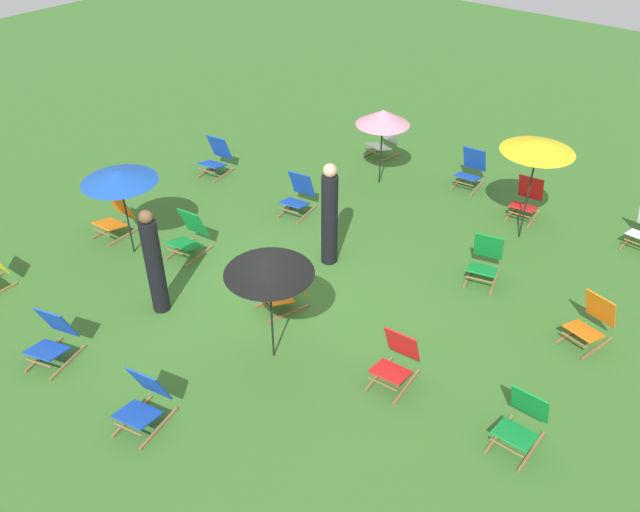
{
  "coord_description": "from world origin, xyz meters",
  "views": [
    {
      "loc": [
        5.5,
        -5.55,
        6.61
      ],
      "look_at": [
        0.0,
        1.2,
        0.5
      ],
      "focal_mm": 35.9,
      "sensor_mm": 36.0,
      "label": 1
    }
  ],
  "objects_px": {
    "deckchair_7": "(284,288)",
    "deckchair_9": "(144,401)",
    "deckchair_8": "(522,421)",
    "umbrella_3": "(119,176)",
    "deckchair_4": "(396,360)",
    "umbrella_0": "(269,266)",
    "deckchair_10": "(216,157)",
    "deckchair_12": "(384,141)",
    "person_1": "(330,216)",
    "deckchair_3": "(527,199)",
    "deckchair_13": "(471,169)",
    "deckchair_14": "(189,235)",
    "deckchair_1": "(592,322)",
    "deckchair_2": "(485,260)",
    "deckchair_0": "(53,338)",
    "umbrella_2": "(538,146)",
    "deckchair_6": "(298,195)",
    "umbrella_1": "(383,117)",
    "deckchair_5": "(115,216)",
    "person_0": "(154,264)"
  },
  "relations": [
    {
      "from": "deckchair_8",
      "to": "deckchair_14",
      "type": "bearing_deg",
      "value": 178.3
    },
    {
      "from": "deckchair_4",
      "to": "umbrella_3",
      "type": "xyz_separation_m",
      "value": [
        -5.44,
        -0.35,
        1.17
      ]
    },
    {
      "from": "deckchair_4",
      "to": "deckchair_5",
      "type": "bearing_deg",
      "value": 175.57
    },
    {
      "from": "deckchair_7",
      "to": "deckchair_9",
      "type": "bearing_deg",
      "value": -69.1
    },
    {
      "from": "deckchair_8",
      "to": "deckchair_9",
      "type": "xyz_separation_m",
      "value": [
        -3.91,
        -2.76,
        0.0
      ]
    },
    {
      "from": "deckchair_0",
      "to": "deckchair_6",
      "type": "xyz_separation_m",
      "value": [
        0.03,
        5.37,
        0.0
      ]
    },
    {
      "from": "deckchair_3",
      "to": "deckchair_8",
      "type": "distance_m",
      "value": 5.71
    },
    {
      "from": "deckchair_3",
      "to": "deckchair_13",
      "type": "height_order",
      "value": "same"
    },
    {
      "from": "deckchair_0",
      "to": "umbrella_2",
      "type": "xyz_separation_m",
      "value": [
        3.86,
        7.28,
        1.5
      ]
    },
    {
      "from": "deckchair_2",
      "to": "deckchair_10",
      "type": "bearing_deg",
      "value": 166.25
    },
    {
      "from": "deckchair_2",
      "to": "deckchair_13",
      "type": "relative_size",
      "value": 1.03
    },
    {
      "from": "umbrella_1",
      "to": "person_1",
      "type": "height_order",
      "value": "person_1"
    },
    {
      "from": "deckchair_10",
      "to": "deckchair_12",
      "type": "relative_size",
      "value": 1.0
    },
    {
      "from": "deckchair_13",
      "to": "deckchair_0",
      "type": "bearing_deg",
      "value": -110.87
    },
    {
      "from": "deckchair_7",
      "to": "umbrella_0",
      "type": "height_order",
      "value": "umbrella_0"
    },
    {
      "from": "deckchair_9",
      "to": "deckchair_12",
      "type": "distance_m",
      "value": 8.69
    },
    {
      "from": "deckchair_4",
      "to": "umbrella_0",
      "type": "bearing_deg",
      "value": -162.0
    },
    {
      "from": "deckchair_1",
      "to": "deckchair_2",
      "type": "relative_size",
      "value": 0.99
    },
    {
      "from": "deckchair_12",
      "to": "deckchair_4",
      "type": "bearing_deg",
      "value": -43.5
    },
    {
      "from": "deckchair_12",
      "to": "umbrella_0",
      "type": "bearing_deg",
      "value": -58.14
    },
    {
      "from": "deckchair_1",
      "to": "deckchair_2",
      "type": "distance_m",
      "value": 2.02
    },
    {
      "from": "deckchair_8",
      "to": "deckchair_14",
      "type": "xyz_separation_m",
      "value": [
        -6.43,
        0.22,
        0.0
      ]
    },
    {
      "from": "deckchair_1",
      "to": "umbrella_0",
      "type": "height_order",
      "value": "umbrella_0"
    },
    {
      "from": "deckchair_3",
      "to": "deckchair_6",
      "type": "distance_m",
      "value": 4.46
    },
    {
      "from": "deckchair_3",
      "to": "deckchair_13",
      "type": "bearing_deg",
      "value": 156.89
    },
    {
      "from": "deckchair_7",
      "to": "umbrella_0",
      "type": "relative_size",
      "value": 0.5
    },
    {
      "from": "deckchair_12",
      "to": "deckchair_8",
      "type": "bearing_deg",
      "value": -32.9
    },
    {
      "from": "deckchair_5",
      "to": "umbrella_2",
      "type": "distance_m",
      "value": 7.72
    },
    {
      "from": "deckchair_4",
      "to": "umbrella_2",
      "type": "height_order",
      "value": "umbrella_2"
    },
    {
      "from": "deckchair_13",
      "to": "person_1",
      "type": "xyz_separation_m",
      "value": [
        -0.58,
        -4.07,
        0.56
      ]
    },
    {
      "from": "deckchair_2",
      "to": "deckchair_14",
      "type": "height_order",
      "value": "same"
    },
    {
      "from": "deckchair_0",
      "to": "deckchair_6",
      "type": "relative_size",
      "value": 1.04
    },
    {
      "from": "deckchair_4",
      "to": "umbrella_0",
      "type": "distance_m",
      "value": 2.2
    },
    {
      "from": "deckchair_9",
      "to": "umbrella_3",
      "type": "bearing_deg",
      "value": 133.02
    },
    {
      "from": "umbrella_1",
      "to": "umbrella_2",
      "type": "bearing_deg",
      "value": -1.86
    },
    {
      "from": "deckchair_8",
      "to": "umbrella_3",
      "type": "height_order",
      "value": "umbrella_3"
    },
    {
      "from": "deckchair_10",
      "to": "deckchair_12",
      "type": "distance_m",
      "value": 3.82
    },
    {
      "from": "umbrella_3",
      "to": "person_1",
      "type": "distance_m",
      "value": 3.61
    },
    {
      "from": "deckchair_8",
      "to": "umbrella_0",
      "type": "bearing_deg",
      "value": -166.6
    },
    {
      "from": "deckchair_9",
      "to": "umbrella_2",
      "type": "bearing_deg",
      "value": 63.24
    },
    {
      "from": "deckchair_3",
      "to": "deckchair_14",
      "type": "height_order",
      "value": "same"
    },
    {
      "from": "deckchair_10",
      "to": "deckchair_14",
      "type": "xyz_separation_m",
      "value": [
        1.9,
        -2.44,
        0.0
      ]
    },
    {
      "from": "umbrella_2",
      "to": "person_0",
      "type": "xyz_separation_m",
      "value": [
        -3.56,
        -5.6,
        -0.99
      ]
    },
    {
      "from": "deckchair_7",
      "to": "deckchair_13",
      "type": "bearing_deg",
      "value": 103.72
    },
    {
      "from": "deckchair_4",
      "to": "umbrella_0",
      "type": "relative_size",
      "value": 0.48
    },
    {
      "from": "deckchair_10",
      "to": "umbrella_2",
      "type": "distance_m",
      "value": 6.72
    },
    {
      "from": "deckchair_3",
      "to": "deckchair_4",
      "type": "distance_m",
      "value": 5.33
    },
    {
      "from": "deckchair_0",
      "to": "umbrella_0",
      "type": "xyz_separation_m",
      "value": [
        2.43,
        2.03,
        1.26
      ]
    },
    {
      "from": "deckchair_6",
      "to": "deckchair_12",
      "type": "relative_size",
      "value": 1.0
    },
    {
      "from": "deckchair_3",
      "to": "person_0",
      "type": "height_order",
      "value": "person_0"
    }
  ]
}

